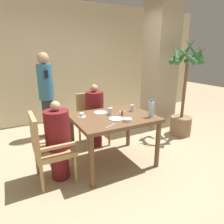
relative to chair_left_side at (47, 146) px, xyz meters
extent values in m
plane|color=tan|center=(0.97, 0.00, -0.51)|extent=(16.00, 16.00, 0.00)
cube|color=beige|center=(0.97, 2.42, 0.89)|extent=(8.00, 0.06, 2.80)
cube|color=tan|center=(2.70, 1.05, 0.84)|extent=(0.58, 0.58, 2.70)
cube|color=brown|center=(0.97, 0.00, 0.23)|extent=(1.17, 0.93, 0.05)
cylinder|color=brown|center=(0.44, -0.40, -0.15)|extent=(0.07, 0.07, 0.72)
cylinder|color=brown|center=(1.49, -0.40, -0.15)|extent=(0.07, 0.07, 0.72)
cylinder|color=brown|center=(0.44, 0.40, -0.15)|extent=(0.07, 0.07, 0.72)
cylinder|color=brown|center=(1.49, 0.40, -0.15)|extent=(0.07, 0.07, 0.72)
cube|color=tan|center=(0.08, 0.00, -0.09)|extent=(0.48, 0.48, 0.07)
cube|color=tan|center=(-0.14, 0.00, 0.19)|extent=(0.05, 0.48, 0.48)
cube|color=tan|center=(0.08, 0.22, 0.06)|extent=(0.44, 0.04, 0.04)
cube|color=tan|center=(0.08, -0.22, 0.06)|extent=(0.44, 0.04, 0.04)
cylinder|color=tan|center=(0.29, 0.21, -0.32)|extent=(0.04, 0.04, 0.39)
cylinder|color=tan|center=(0.29, -0.21, -0.32)|extent=(0.04, 0.04, 0.39)
cylinder|color=tan|center=(-0.13, 0.21, -0.32)|extent=(0.04, 0.04, 0.39)
cylinder|color=tan|center=(-0.13, -0.21, -0.32)|extent=(0.04, 0.04, 0.39)
cylinder|color=maroon|center=(0.14, 0.00, -0.28)|extent=(0.24, 0.24, 0.46)
cylinder|color=maroon|center=(0.14, 0.00, 0.20)|extent=(0.32, 0.32, 0.51)
sphere|color=tan|center=(0.14, 0.00, 0.52)|extent=(0.13, 0.13, 0.13)
cube|color=tan|center=(0.97, 0.77, -0.09)|extent=(0.48, 0.48, 0.07)
cube|color=tan|center=(0.97, 0.99, 0.19)|extent=(0.48, 0.05, 0.48)
cube|color=tan|center=(1.19, 0.77, 0.06)|extent=(0.04, 0.44, 0.04)
cube|color=tan|center=(0.75, 0.77, 0.06)|extent=(0.04, 0.44, 0.04)
cylinder|color=tan|center=(1.18, 0.55, -0.32)|extent=(0.04, 0.04, 0.39)
cylinder|color=tan|center=(0.76, 0.55, -0.32)|extent=(0.04, 0.04, 0.39)
cylinder|color=tan|center=(1.18, 0.98, -0.32)|extent=(0.04, 0.04, 0.39)
cylinder|color=tan|center=(0.76, 0.98, -0.32)|extent=(0.04, 0.04, 0.39)
cylinder|color=maroon|center=(0.97, 0.71, -0.28)|extent=(0.24, 0.24, 0.46)
cylinder|color=maroon|center=(0.97, 0.71, 0.22)|extent=(0.32, 0.32, 0.55)
sphere|color=tan|center=(0.97, 0.71, 0.56)|extent=(0.13, 0.13, 0.13)
cylinder|color=#2D2D33|center=(0.30, 1.50, -0.12)|extent=(0.22, 0.22, 0.78)
cylinder|color=teal|center=(0.30, 1.50, 0.61)|extent=(0.28, 0.28, 0.67)
sphere|color=tan|center=(0.30, 1.50, 1.05)|extent=(0.22, 0.22, 0.22)
cube|color=black|center=(0.30, 1.33, 0.77)|extent=(0.07, 0.01, 0.14)
cylinder|color=#896B4C|center=(2.74, 0.33, -0.32)|extent=(0.42, 0.42, 0.38)
cylinder|color=brown|center=(2.74, 0.33, 0.42)|extent=(0.06, 0.06, 1.10)
cone|color=#285B2D|center=(2.97, 0.34, 1.11)|extent=(0.13, 0.51, 0.36)
cone|color=#285B2D|center=(2.82, 0.44, 1.19)|extent=(0.36, 0.30, 0.50)
cone|color=#285B2D|center=(2.67, 0.54, 1.12)|extent=(0.50, 0.25, 0.39)
cone|color=#285B2D|center=(2.56, 0.46, 1.12)|extent=(0.37, 0.46, 0.39)
cone|color=#285B2D|center=(2.55, 0.24, 1.13)|extent=(0.30, 0.48, 0.40)
cone|color=#285B2D|center=(2.68, 0.16, 1.17)|extent=(0.43, 0.23, 0.47)
cone|color=#285B2D|center=(2.85, 0.14, 1.12)|extent=(0.48, 0.34, 0.38)
cylinder|color=white|center=(0.86, 0.23, 0.26)|extent=(0.20, 0.20, 0.01)
cylinder|color=white|center=(0.93, -0.15, 0.26)|extent=(0.20, 0.20, 0.01)
cylinder|color=white|center=(0.54, 0.18, 0.26)|extent=(0.12, 0.12, 0.01)
cylinder|color=white|center=(0.54, 0.18, 0.29)|extent=(0.07, 0.07, 0.05)
cylinder|color=white|center=(1.03, -0.29, 0.28)|extent=(0.12, 0.12, 0.04)
cylinder|color=#A3C6DB|center=(1.42, -0.30, 0.37)|extent=(0.07, 0.07, 0.23)
cylinder|color=#3359B2|center=(1.42, -0.30, 0.50)|extent=(0.04, 0.04, 0.03)
cylinder|color=silver|center=(0.96, 0.09, 0.31)|extent=(0.06, 0.06, 0.10)
cylinder|color=silver|center=(1.35, 0.08, 0.31)|extent=(0.06, 0.06, 0.10)
cylinder|color=white|center=(1.06, -0.03, 0.29)|extent=(0.03, 0.03, 0.07)
cylinder|color=#4C3D2D|center=(1.10, -0.03, 0.29)|extent=(0.03, 0.03, 0.07)
cube|color=silver|center=(0.73, -0.35, 0.26)|extent=(0.15, 0.08, 0.00)
cube|color=silver|center=(0.80, -0.31, 0.26)|extent=(0.04, 0.04, 0.00)
cube|color=silver|center=(1.15, 0.10, 0.26)|extent=(0.17, 0.05, 0.00)
cube|color=silver|center=(1.24, 0.12, 0.26)|extent=(0.06, 0.03, 0.00)
camera|label=1|loc=(-0.35, -2.46, 1.16)|focal=32.00mm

